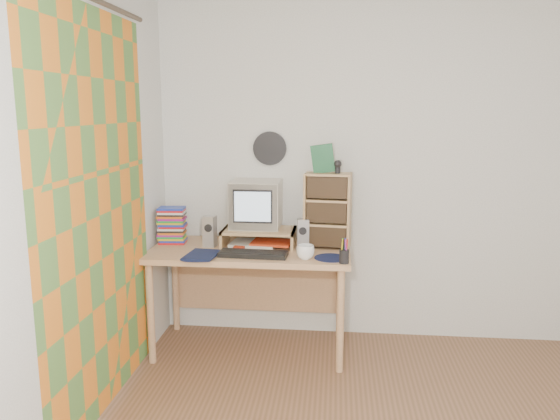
% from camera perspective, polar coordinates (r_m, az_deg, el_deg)
% --- Properties ---
extents(back_wall, '(3.50, 0.00, 3.50)m').
position_cam_1_polar(back_wall, '(4.11, 11.99, 3.73)').
color(back_wall, white).
rests_on(back_wall, floor).
extents(left_wall, '(0.00, 3.50, 3.50)m').
position_cam_1_polar(left_wall, '(2.69, -23.39, -0.44)').
color(left_wall, white).
rests_on(left_wall, floor).
extents(curtain, '(0.00, 2.20, 2.20)m').
position_cam_1_polar(curtain, '(3.12, -18.35, -0.58)').
color(curtain, orange).
rests_on(curtain, left_wall).
extents(wall_disc, '(0.25, 0.02, 0.25)m').
position_cam_1_polar(wall_disc, '(4.07, -1.08, 6.45)').
color(wall_disc, black).
rests_on(wall_disc, back_wall).
extents(desk, '(1.40, 0.70, 0.75)m').
position_cam_1_polar(desk, '(3.95, -2.99, -5.71)').
color(desk, tan).
rests_on(desk, floor).
extents(monitor_riser, '(0.52, 0.30, 0.12)m').
position_cam_1_polar(monitor_riser, '(3.92, -2.22, -2.38)').
color(monitor_riser, tan).
rests_on(monitor_riser, desk).
extents(crt_monitor, '(0.36, 0.36, 0.34)m').
position_cam_1_polar(crt_monitor, '(3.94, -2.59, 0.56)').
color(crt_monitor, beige).
rests_on(crt_monitor, monitor_riser).
extents(speaker_left, '(0.09, 0.09, 0.22)m').
position_cam_1_polar(speaker_left, '(3.92, -7.35, -2.22)').
color(speaker_left, '#A1A0A5').
rests_on(speaker_left, desk).
extents(speaker_right, '(0.09, 0.09, 0.21)m').
position_cam_1_polar(speaker_right, '(3.82, 2.43, -2.53)').
color(speaker_right, '#A1A0A5').
rests_on(speaker_right, desk).
extents(keyboard, '(0.47, 0.18, 0.03)m').
position_cam_1_polar(keyboard, '(3.66, -2.82, -4.62)').
color(keyboard, black).
rests_on(keyboard, desk).
extents(dvd_stack, '(0.20, 0.15, 0.27)m').
position_cam_1_polar(dvd_stack, '(4.06, -11.21, -1.57)').
color(dvd_stack, brown).
rests_on(dvd_stack, desk).
extents(cd_rack, '(0.34, 0.21, 0.53)m').
position_cam_1_polar(cd_rack, '(3.84, 5.00, -0.07)').
color(cd_rack, tan).
rests_on(cd_rack, desk).
extents(mug, '(0.14, 0.14, 0.09)m').
position_cam_1_polar(mug, '(3.58, 2.67, -4.42)').
color(mug, white).
rests_on(mug, desk).
extents(diary, '(0.26, 0.21, 0.05)m').
position_cam_1_polar(diary, '(3.71, -9.64, -4.41)').
color(diary, '#0F1739').
rests_on(diary, desk).
extents(mousepad, '(0.27, 0.27, 0.00)m').
position_cam_1_polar(mousepad, '(3.63, 5.36, -5.00)').
color(mousepad, '#101736').
rests_on(mousepad, desk).
extents(pen_cup, '(0.07, 0.07, 0.12)m').
position_cam_1_polar(pen_cup, '(3.51, 6.72, -4.56)').
color(pen_cup, black).
rests_on(pen_cup, desk).
extents(papers, '(0.34, 0.27, 0.04)m').
position_cam_1_polar(papers, '(3.91, -1.99, -3.50)').
color(papers, beige).
rests_on(papers, desk).
extents(red_box, '(0.08, 0.06, 0.04)m').
position_cam_1_polar(red_box, '(3.78, -4.32, -4.08)').
color(red_box, '#B72C13').
rests_on(red_box, desk).
extents(game_box, '(0.15, 0.04, 0.20)m').
position_cam_1_polar(game_box, '(3.81, 4.50, 5.37)').
color(game_box, '#17532D').
rests_on(game_box, cd_rack).
extents(webcam, '(0.06, 0.06, 0.09)m').
position_cam_1_polar(webcam, '(3.79, 6.05, 4.52)').
color(webcam, black).
rests_on(webcam, cd_rack).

